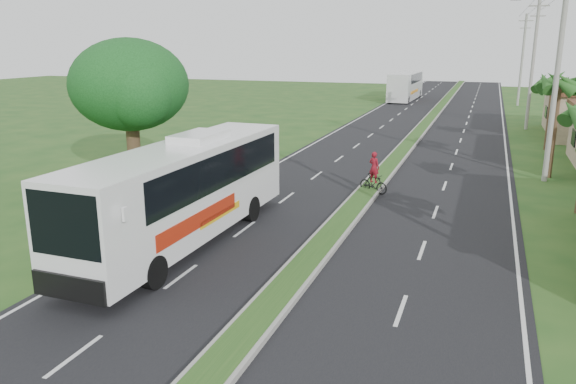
% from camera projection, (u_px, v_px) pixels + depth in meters
% --- Properties ---
extents(ground, '(180.00, 180.00, 0.00)m').
position_uv_depth(ground, '(284.00, 293.00, 16.83)').
color(ground, '#214B1B').
rests_on(ground, ground).
extents(road_asphalt, '(14.00, 160.00, 0.02)m').
position_uv_depth(road_asphalt, '(393.00, 163.00, 35.03)').
color(road_asphalt, black).
rests_on(road_asphalt, ground).
extents(median_strip, '(1.20, 160.00, 0.18)m').
position_uv_depth(median_strip, '(393.00, 161.00, 35.01)').
color(median_strip, gray).
rests_on(median_strip, ground).
extents(lane_edge_left, '(0.12, 160.00, 0.01)m').
position_uv_depth(lane_edge_left, '(292.00, 156.00, 37.21)').
color(lane_edge_left, silver).
rests_on(lane_edge_left, ground).
extents(lane_edge_right, '(0.12, 160.00, 0.01)m').
position_uv_depth(lane_edge_right, '(508.00, 171.00, 32.86)').
color(lane_edge_right, silver).
rests_on(lane_edge_right, ground).
extents(palm_verge_c, '(2.40, 2.40, 5.85)m').
position_uv_depth(palm_verge_c, '(560.00, 84.00, 29.94)').
color(palm_verge_c, '#473321').
rests_on(palm_verge_c, ground).
extents(palm_verge_d, '(2.40, 2.40, 5.25)m').
position_uv_depth(palm_verge_d, '(553.00, 84.00, 38.12)').
color(palm_verge_d, '#473321').
rests_on(palm_verge_d, ground).
extents(shade_tree, '(6.30, 6.00, 7.54)m').
position_uv_depth(shade_tree, '(128.00, 88.00, 28.59)').
color(shade_tree, '#473321').
rests_on(shade_tree, ground).
extents(utility_pole_b, '(3.20, 0.28, 12.00)m').
position_uv_depth(utility_pole_b, '(558.00, 63.00, 28.85)').
color(utility_pole_b, gray).
rests_on(utility_pole_b, ground).
extents(utility_pole_c, '(1.60, 0.28, 11.00)m').
position_uv_depth(utility_pole_c, '(533.00, 62.00, 47.19)').
color(utility_pole_c, gray).
rests_on(utility_pole_c, ground).
extents(utility_pole_d, '(1.60, 0.28, 10.50)m').
position_uv_depth(utility_pole_d, '(522.00, 59.00, 65.46)').
color(utility_pole_d, gray).
rests_on(utility_pole_d, ground).
extents(coach_bus_main, '(2.81, 12.35, 3.98)m').
position_uv_depth(coach_bus_main, '(186.00, 186.00, 20.54)').
color(coach_bus_main, white).
rests_on(coach_bus_main, ground).
extents(coach_bus_far, '(2.93, 12.19, 3.53)m').
position_uv_depth(coach_bus_far, '(406.00, 84.00, 73.22)').
color(coach_bus_far, silver).
rests_on(coach_bus_far, ground).
extents(motorcyclist, '(1.65, 1.05, 2.10)m').
position_uv_depth(motorcyclist, '(374.00, 179.00, 27.78)').
color(motorcyclist, black).
rests_on(motorcyclist, ground).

